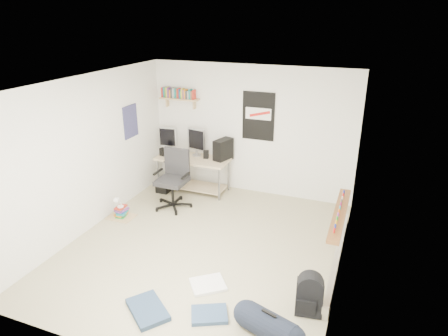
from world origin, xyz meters
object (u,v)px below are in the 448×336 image
(office_chair, at_px, (172,183))
(duffel_bag, at_px, (268,327))
(book_stack, at_px, (121,209))
(backpack, at_px, (309,298))
(desk, at_px, (193,173))

(office_chair, relative_size, duffel_bag, 1.78)
(duffel_bag, relative_size, book_stack, 1.53)
(office_chair, height_order, backpack, office_chair)
(duffel_bag, distance_m, book_stack, 3.61)
(desk, height_order, backpack, desk)
(office_chair, height_order, book_stack, office_chair)
(duffel_bag, xyz_separation_m, book_stack, (-3.16, 1.76, 0.01))
(backpack, bearing_deg, duffel_bag, -130.15)
(duffel_bag, bearing_deg, backpack, 77.86)
(backpack, xyz_separation_m, book_stack, (-3.50, 1.19, -0.05))
(office_chair, bearing_deg, book_stack, -135.07)
(desk, height_order, duffel_bag, desk)
(backpack, relative_size, duffel_bag, 0.69)
(duffel_bag, height_order, book_stack, duffel_bag)
(duffel_bag, bearing_deg, office_chair, 154.32)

